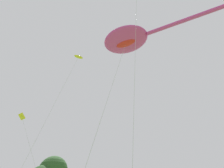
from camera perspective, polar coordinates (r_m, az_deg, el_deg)
name	(u,v)px	position (r m, az deg, el deg)	size (l,w,h in m)	color
big_show_kite	(128,40)	(21.74, 5.25, 14.23)	(7.48, 13.39, 18.65)	#CC3899
small_kite_diamond_red	(23,122)	(20.84, -27.04, -10.88)	(3.77, 3.93, 9.66)	yellow
small_kite_box_yellow	(78,58)	(22.48, -11.04, 8.38)	(4.53, 1.97, 17.20)	yellow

